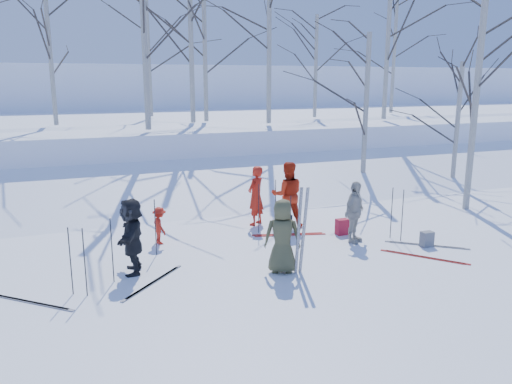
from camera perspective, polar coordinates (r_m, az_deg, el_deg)
name	(u,v)px	position (r m, az deg, el deg)	size (l,w,h in m)	color
ground	(280,261)	(11.43, 2.74, -7.92)	(120.00, 120.00, 0.00)	white
snow_ramp	(200,192)	(17.76, -6.42, 0.01)	(70.00, 9.50, 1.40)	white
snow_plateau	(151,138)	(27.29, -11.90, 6.06)	(70.00, 18.00, 2.20)	white
far_hill	(112,103)	(48.01, -16.17, 9.78)	(90.00, 30.00, 6.00)	white
skier_olive_center	(282,236)	(10.58, 3.03, -5.07)	(0.78, 0.51, 1.60)	#454529
skier_red_north	(256,196)	(14.02, -0.03, -0.42)	(0.61, 0.40, 1.68)	red
skier_redor_behind	(287,195)	(13.79, 3.62, -0.33)	(0.90, 0.70, 1.84)	red
skier_red_seated	(160,226)	(12.69, -10.95, -3.79)	(0.61, 0.35, 0.94)	red
skier_cream_east	(354,212)	(12.74, 11.18, -2.27)	(0.92, 0.38, 1.57)	beige
skier_grey_west	(132,236)	(10.86, -14.00, -4.88)	(1.51, 0.48, 1.63)	black
dog	(280,227)	(13.22, 2.78, -4.04)	(0.24, 0.52, 0.44)	black
upright_ski_left	(299,231)	(10.43, 4.89, -4.49)	(0.07, 0.02, 1.90)	silver
upright_ski_right	(304,231)	(10.46, 5.49, -4.45)	(0.07, 0.02, 1.90)	silver
ski_pair_a	(289,235)	(13.31, 3.77, -4.87)	(1.89, 0.68, 0.02)	#AB2018
ski_pair_b	(424,257)	(12.29, 18.65, -7.05)	(1.35, 1.60, 0.02)	#AB2018
ski_pair_c	(30,302)	(10.32, -24.43, -11.37)	(1.55, 1.42, 0.02)	silver
ski_pair_d	(153,282)	(10.48, -11.67, -10.08)	(1.47, 1.50, 0.02)	silver
ski_pair_e	(427,245)	(13.16, 18.92, -5.77)	(1.61, 1.34, 0.02)	silver
ski_pole_a	(155,227)	(11.86, -11.43, -3.99)	(0.02, 0.02, 1.34)	black
ski_pole_b	(259,209)	(13.29, 0.31, -1.91)	(0.02, 0.02, 1.34)	black
ski_pole_c	(290,223)	(12.01, 3.96, -3.54)	(0.02, 0.02, 1.34)	black
ski_pole_d	(392,213)	(13.35, 15.23, -2.31)	(0.02, 0.02, 1.34)	black
ski_pole_e	(112,250)	(10.51, -16.13, -6.42)	(0.02, 0.02, 1.34)	black
ski_pole_f	(85,262)	(10.00, -18.99, -7.62)	(0.02, 0.02, 1.34)	black
ski_pole_g	(402,216)	(13.16, 16.37, -2.60)	(0.02, 0.02, 1.34)	black
ski_pole_h	(70,261)	(10.15, -20.44, -7.43)	(0.02, 0.02, 1.34)	black
ski_pole_i	(275,203)	(13.86, 2.24, -1.31)	(0.02, 0.02, 1.34)	black
backpack_red	(342,227)	(13.47, 9.81, -3.94)	(0.32, 0.22, 0.42)	#A5192D
backpack_grey	(427,239)	(13.04, 18.95, -5.11)	(0.30, 0.20, 0.38)	slate
backpack_dark	(285,222)	(13.80, 3.33, -3.41)	(0.34, 0.24, 0.40)	black
birch_plateau_a	(144,29)	(19.32, -12.70, 17.76)	(5.68, 5.68, 7.26)	silver
birch_plateau_b	(149,53)	(26.45, -12.18, 15.31)	(5.02, 5.02, 6.32)	silver
birch_plateau_d	(205,53)	(22.86, -5.85, 15.49)	(4.75, 4.75, 5.94)	silver
birch_plateau_e	(191,39)	(22.29, -7.45, 16.97)	(5.54, 5.54, 7.06)	silver
birch_plateau_g	(269,45)	(21.71, 1.51, 16.44)	(5.15, 5.15, 6.49)	silver
birch_plateau_h	(394,58)	(29.85, 15.49, 14.57)	(4.85, 4.85, 6.07)	silver
birch_plateau_i	(50,54)	(22.34, -22.46, 14.36)	(4.57, 4.57, 5.67)	silver
birch_plateau_j	(388,38)	(25.00, 14.86, 16.69)	(5.84, 5.84, 7.49)	silver
birch_plateau_k	(316,67)	(25.49, 6.85, 14.02)	(4.04, 4.04, 4.91)	silver
birch_edge_b	(475,108)	(16.85, 23.75, 8.82)	(5.07, 5.07, 6.39)	silver
birch_edge_c	(457,125)	(20.57, 22.01, 7.10)	(3.89, 3.89, 4.69)	silver
birch_edge_e	(366,112)	(19.09, 12.44, 8.87)	(4.59, 4.59, 5.70)	silver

